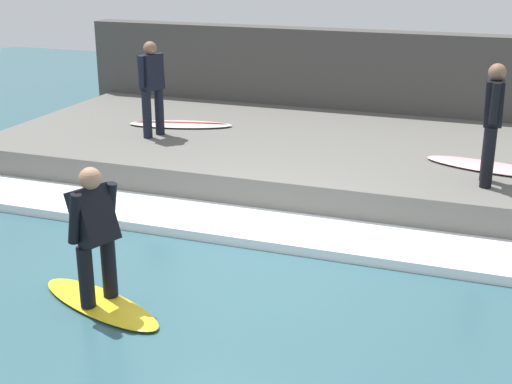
% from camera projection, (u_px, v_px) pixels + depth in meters
% --- Properties ---
extents(ground_plane, '(28.00, 28.00, 0.00)m').
position_uv_depth(ground_plane, '(239.00, 267.00, 7.89)').
color(ground_plane, '#335B66').
extents(concrete_ledge, '(4.40, 10.35, 0.49)m').
position_uv_depth(concrete_ledge, '(326.00, 156.00, 11.12)').
color(concrete_ledge, '#66635E').
rests_on(concrete_ledge, ground_plane).
extents(back_wall, '(0.50, 10.87, 1.92)m').
position_uv_depth(back_wall, '(361.00, 84.00, 13.06)').
color(back_wall, '#474442').
rests_on(back_wall, ground_plane).
extents(wave_foam_crest, '(1.04, 9.83, 0.12)m').
position_uv_depth(wave_foam_crest, '(269.00, 229.00, 8.77)').
color(wave_foam_crest, white).
rests_on(wave_foam_crest, ground_plane).
extents(surfboard_riding, '(0.99, 1.68, 0.06)m').
position_uv_depth(surfboard_riding, '(100.00, 303.00, 7.02)').
color(surfboard_riding, yellow).
rests_on(surfboard_riding, ground_plane).
extents(surfer_riding, '(0.49, 0.48, 1.37)m').
position_uv_depth(surfer_riding, '(94.00, 229.00, 6.76)').
color(surfer_riding, black).
rests_on(surfer_riding, surfboard_riding).
extents(surfer_waiting_near, '(0.52, 0.25, 1.53)m').
position_uv_depth(surfer_waiting_near, '(492.00, 118.00, 8.78)').
color(surfer_waiting_near, black).
rests_on(surfer_waiting_near, concrete_ledge).
extents(surfboard_waiting_near, '(0.93, 1.85, 0.06)m').
position_uv_depth(surfboard_waiting_near, '(490.00, 167.00, 9.65)').
color(surfboard_waiting_near, beige).
rests_on(surfboard_waiting_near, concrete_ledge).
extents(surfer_waiting_far, '(0.49, 0.33, 1.49)m').
position_uv_depth(surfer_waiting_far, '(152.00, 84.00, 11.05)').
color(surfer_waiting_far, black).
rests_on(surfer_waiting_far, concrete_ledge).
extents(surfboard_waiting_far, '(0.93, 1.81, 0.07)m').
position_uv_depth(surfboard_waiting_far, '(181.00, 124.00, 11.93)').
color(surfboard_waiting_far, white).
rests_on(surfboard_waiting_far, concrete_ledge).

